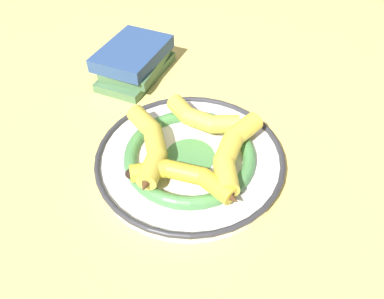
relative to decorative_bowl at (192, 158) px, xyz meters
name	(u,v)px	position (x,y,z in m)	size (l,w,h in m)	color
ground_plane	(191,160)	(0.01, 0.00, -0.02)	(2.80, 2.80, 0.00)	#E5CC6B
decorative_bowl	(192,158)	(0.00, 0.00, 0.00)	(0.35, 0.35, 0.04)	white
banana_a	(234,149)	(0.00, -0.07, 0.04)	(0.21, 0.08, 0.04)	yellow
banana_b	(185,177)	(-0.08, 0.00, 0.04)	(0.07, 0.20, 0.03)	yellow
banana_c	(151,145)	(-0.02, 0.07, 0.04)	(0.20, 0.10, 0.04)	gold
banana_d	(200,117)	(0.07, 0.00, 0.04)	(0.09, 0.17, 0.04)	yellow
book_stack	(135,61)	(0.27, 0.19, 0.02)	(0.22, 0.17, 0.07)	#4C754C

